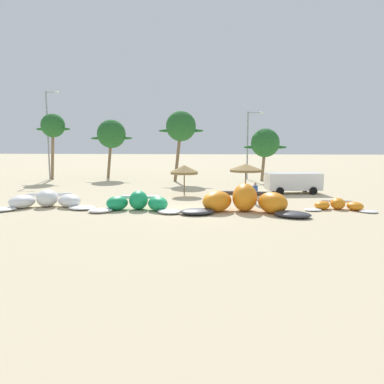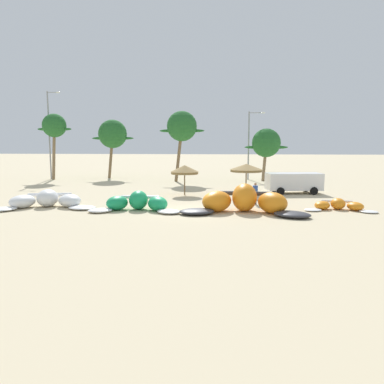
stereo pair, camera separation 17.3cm
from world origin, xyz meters
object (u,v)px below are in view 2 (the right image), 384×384
object	(u,v)px
person_near_kites	(255,193)
kite_center	(339,206)
beach_umbrella_near_van	(185,170)
parked_van	(293,181)
palm_left	(113,134)
kite_left	(137,203)
palm_left_of_gap	(182,127)
kite_left_of_center	(244,202)
kite_far_left	(46,201)
beach_umbrella_middle	(246,168)
palm_center_left	(266,143)
lamppost_west_center	(250,141)
palm_leftmost	(54,127)
lamppost_west	(50,131)

from	to	relation	value
person_near_kites	kite_center	bearing A→B (deg)	-18.55
beach_umbrella_near_van	person_near_kites	size ratio (longest dim) A/B	1.62
person_near_kites	parked_van	bearing A→B (deg)	59.44
palm_left	person_near_kites	bearing A→B (deg)	-49.96
beach_umbrella_near_van	kite_left	bearing A→B (deg)	-107.17
beach_umbrella_near_van	palm_left_of_gap	size ratio (longest dim) A/B	0.32
kite_left_of_center	parked_van	distance (m)	10.95
kite_far_left	kite_left	bearing A→B (deg)	-5.12
beach_umbrella_middle	palm_center_left	world-z (taller)	palm_center_left
beach_umbrella_middle	parked_van	size ratio (longest dim) A/B	0.58
kite_far_left	parked_van	size ratio (longest dim) A/B	1.47
kite_center	lamppost_west_center	bearing A→B (deg)	102.11
beach_umbrella_middle	person_near_kites	distance (m)	5.63
kite_left	person_near_kites	world-z (taller)	person_near_kites
kite_left	beach_umbrella_middle	bearing A→B (deg)	47.66
beach_umbrella_near_van	person_near_kites	distance (m)	7.52
kite_left	lamppost_west_center	xyz separation A→B (m)	(9.04, 22.67, 4.25)
beach_umbrella_near_van	kite_center	bearing A→B (deg)	-30.07
beach_umbrella_near_van	palm_center_left	xyz separation A→B (m)	(8.40, 12.93, 2.27)
palm_leftmost	palm_center_left	distance (m)	25.95
kite_center	palm_leftmost	bearing A→B (deg)	146.23
person_near_kites	palm_left	world-z (taller)	palm_left
beach_umbrella_middle	palm_leftmost	bearing A→B (deg)	152.41
palm_center_left	beach_umbrella_middle	bearing A→B (deg)	-103.96
kite_left	parked_van	bearing A→B (deg)	38.89
kite_left_of_center	kite_center	xyz separation A→B (m)	(6.45, 1.42, -0.41)
beach_umbrella_middle	kite_far_left	bearing A→B (deg)	-151.24
kite_far_left	palm_center_left	size ratio (longest dim) A/B	1.18
beach_umbrella_middle	lamppost_west	xyz separation A→B (m)	(-23.62, 12.36, 3.61)
beach_umbrella_middle	lamppost_west	bearing A→B (deg)	152.37
beach_umbrella_middle	palm_leftmost	size ratio (longest dim) A/B	0.36
lamppost_west_center	kite_left	bearing A→B (deg)	-111.75
beach_umbrella_near_van	kite_left_of_center	bearing A→B (deg)	-58.94
kite_center	palm_center_left	xyz separation A→B (m)	(-2.82, 19.43, 4.20)
kite_left	palm_center_left	distance (m)	23.71
palm_leftmost	lamppost_west	world-z (taller)	lamppost_west
palm_left	beach_umbrella_middle	bearing A→B (deg)	-41.49
kite_left	kite_center	xyz separation A→B (m)	(13.63, 1.29, -0.20)
kite_left_of_center	lamppost_west_center	xyz separation A→B (m)	(1.87, 22.79, 4.04)
parked_van	palm_center_left	xyz separation A→B (m)	(-1.21, 11.03, 3.41)
kite_left_of_center	palm_center_left	xyz separation A→B (m)	(3.64, 20.84, 3.80)
kite_far_left	palm_left	xyz separation A→B (m)	(-1.79, 22.31, 5.17)
kite_far_left	palm_left	size ratio (longest dim) A/B	0.98
palm_left	beach_umbrella_near_van	bearing A→B (deg)	-54.25
palm_left	kite_left	bearing A→B (deg)	-69.70
kite_left	palm_left	world-z (taller)	palm_left
beach_umbrella_middle	person_near_kites	size ratio (longest dim) A/B	1.80
palm_left_of_gap	beach_umbrella_middle	bearing A→B (deg)	-57.32
lamppost_west	parked_van	bearing A→B (deg)	-21.91
palm_leftmost	palm_center_left	xyz separation A→B (m)	(25.87, 0.25, -2.04)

